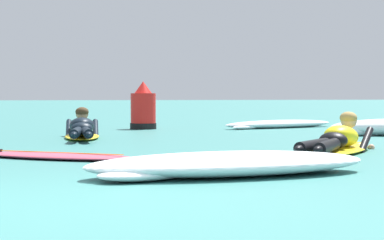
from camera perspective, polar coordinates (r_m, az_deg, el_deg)
ground_plane at (r=15.15m, az=-9.96°, el=-0.77°), size 120.00×120.00×0.00m
surfer_near at (r=9.46m, az=10.69°, el=-1.58°), size 1.77×2.31×0.55m
surfer_far at (r=12.41m, az=-8.10°, el=-0.72°), size 0.63×2.55×0.54m
drifting_surfboard at (r=8.68m, az=-9.97°, el=-2.61°), size 1.92×1.53×0.16m
whitewater_mid_left at (r=16.10m, az=6.45°, el=-0.31°), size 2.74×1.57×0.17m
whitewater_mid_right at (r=6.84m, az=2.76°, el=-3.28°), size 2.74×1.39×0.21m
channel_marker_buoy at (r=15.56m, az=-3.61°, el=0.72°), size 0.53×0.53×0.96m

